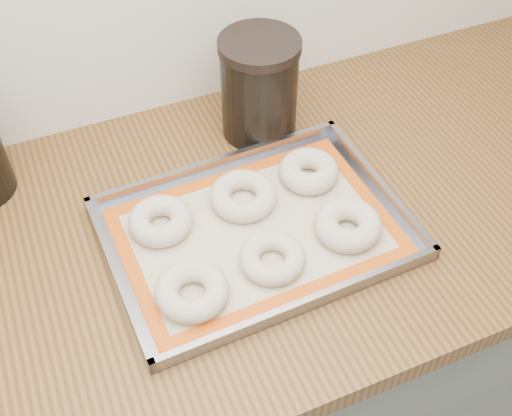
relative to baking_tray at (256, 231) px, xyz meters
name	(u,v)px	position (x,y,z in m)	size (l,w,h in m)	color
cabinet	(173,389)	(-0.17, 0.04, -0.48)	(3.00, 0.65, 0.86)	#60685B
countertop	(146,255)	(-0.17, 0.04, -0.03)	(3.06, 0.68, 0.04)	brown
baking_tray	(256,231)	(0.00, 0.00, 0.00)	(0.47, 0.35, 0.03)	gray
baking_mat	(256,232)	(0.00, 0.00, 0.00)	(0.43, 0.30, 0.00)	#C6B793
bagel_front_left	(192,291)	(-0.13, -0.08, 0.01)	(0.11, 0.11, 0.03)	beige
bagel_front_mid	(272,258)	(0.00, -0.07, 0.01)	(0.10, 0.10, 0.03)	beige
bagel_front_right	(348,225)	(0.13, -0.06, 0.02)	(0.11, 0.11, 0.04)	beige
bagel_back_left	(160,221)	(-0.13, 0.07, 0.01)	(0.10, 0.10, 0.03)	beige
bagel_back_mid	(243,196)	(0.01, 0.07, 0.01)	(0.11, 0.11, 0.03)	beige
bagel_back_right	(309,171)	(0.13, 0.07, 0.02)	(0.10, 0.10, 0.04)	beige
canister_right	(259,87)	(0.10, 0.23, 0.09)	(0.14, 0.14, 0.19)	black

